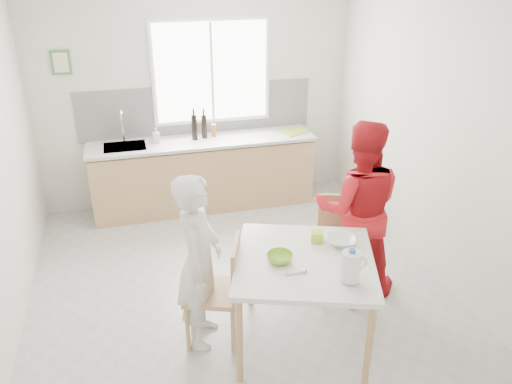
# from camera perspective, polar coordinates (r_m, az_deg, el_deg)

# --- Properties ---
(ground) EXTENTS (4.50, 4.50, 0.00)m
(ground) POSITION_cam_1_polar(r_m,az_deg,el_deg) (5.05, -1.88, -11.10)
(ground) COLOR #B7B7B2
(ground) RESTS_ON ground
(room_shell) EXTENTS (4.50, 4.50, 4.50)m
(room_shell) POSITION_cam_1_polar(r_m,az_deg,el_deg) (4.29, -2.19, 6.95)
(room_shell) COLOR silver
(room_shell) RESTS_ON ground
(window) EXTENTS (1.50, 0.06, 1.30)m
(window) POSITION_cam_1_polar(r_m,az_deg,el_deg) (6.42, -5.10, 13.52)
(window) COLOR white
(window) RESTS_ON room_shell
(backsplash) EXTENTS (3.00, 0.02, 0.65)m
(backsplash) POSITION_cam_1_polar(r_m,az_deg,el_deg) (6.52, -6.71, 9.32)
(backsplash) COLOR white
(backsplash) RESTS_ON room_shell
(picture_frame) EXTENTS (0.22, 0.03, 0.28)m
(picture_frame) POSITION_cam_1_polar(r_m,az_deg,el_deg) (6.33, -21.41, 13.62)
(picture_frame) COLOR #3E873D
(picture_frame) RESTS_ON room_shell
(kitchen_counter) EXTENTS (2.84, 0.64, 1.37)m
(kitchen_counter) POSITION_cam_1_polar(r_m,az_deg,el_deg) (6.51, -5.99, 1.81)
(kitchen_counter) COLOR tan
(kitchen_counter) RESTS_ON ground
(dining_table) EXTENTS (1.38, 1.38, 0.83)m
(dining_table) POSITION_cam_1_polar(r_m,az_deg,el_deg) (4.03, 5.59, -8.63)
(dining_table) COLOR white
(dining_table) RESTS_ON ground
(chair_left) EXTENTS (0.56, 0.56, 0.95)m
(chair_left) POSITION_cam_1_polar(r_m,az_deg,el_deg) (4.19, -4.01, -10.80)
(chair_left) COLOR tan
(chair_left) RESTS_ON ground
(chair_far) EXTENTS (0.56, 0.56, 0.96)m
(chair_far) POSITION_cam_1_polar(r_m,az_deg,el_deg) (4.87, 9.50, -5.53)
(chair_far) COLOR tan
(chair_far) RESTS_ON ground
(person_white) EXTENTS (0.53, 0.65, 1.53)m
(person_white) POSITION_cam_1_polar(r_m,az_deg,el_deg) (4.08, -6.52, -7.93)
(person_white) COLOR silver
(person_white) RESTS_ON ground
(person_red) EXTENTS (1.01, 0.89, 1.72)m
(person_red) POSITION_cam_1_polar(r_m,az_deg,el_deg) (4.75, 11.54, -1.91)
(person_red) COLOR red
(person_red) RESTS_ON ground
(bowl_green) EXTENTS (0.26, 0.26, 0.06)m
(bowl_green) POSITION_cam_1_polar(r_m,az_deg,el_deg) (3.92, 2.72, -7.50)
(bowl_green) COLOR #85C32D
(bowl_green) RESTS_ON dining_table
(bowl_white) EXTENTS (0.30, 0.30, 0.06)m
(bowl_white) POSITION_cam_1_polar(r_m,az_deg,el_deg) (4.20, 9.72, -5.52)
(bowl_white) COLOR white
(bowl_white) RESTS_ON dining_table
(milk_jug) EXTENTS (0.20, 0.14, 0.25)m
(milk_jug) POSITION_cam_1_polar(r_m,az_deg,el_deg) (3.70, 10.84, -8.26)
(milk_jug) COLOR white
(milk_jug) RESTS_ON dining_table
(green_box) EXTENTS (0.13, 0.13, 0.09)m
(green_box) POSITION_cam_1_polar(r_m,az_deg,el_deg) (4.20, 6.98, -5.06)
(green_box) COLOR #A5D030
(green_box) RESTS_ON dining_table
(spoon) EXTENTS (0.16, 0.01, 0.01)m
(spoon) POSITION_cam_1_polar(r_m,az_deg,el_deg) (3.79, 4.46, -9.23)
(spoon) COLOR #A5A5AA
(spoon) RESTS_ON dining_table
(cutting_board) EXTENTS (0.42, 0.37, 0.01)m
(cutting_board) POSITION_cam_1_polar(r_m,az_deg,el_deg) (6.58, 4.26, 6.84)
(cutting_board) COLOR #8AC12C
(cutting_board) RESTS_ON kitchen_counter
(wine_bottle_a) EXTENTS (0.07, 0.07, 0.32)m
(wine_bottle_a) POSITION_cam_1_polar(r_m,az_deg,el_deg) (6.30, -7.06, 7.36)
(wine_bottle_a) COLOR black
(wine_bottle_a) RESTS_ON kitchen_counter
(wine_bottle_b) EXTENTS (0.07, 0.07, 0.30)m
(wine_bottle_b) POSITION_cam_1_polar(r_m,az_deg,el_deg) (6.35, -5.95, 7.47)
(wine_bottle_b) COLOR black
(wine_bottle_b) RESTS_ON kitchen_counter
(jar_amber) EXTENTS (0.06, 0.06, 0.16)m
(jar_amber) POSITION_cam_1_polar(r_m,az_deg,el_deg) (6.42, -4.85, 7.04)
(jar_amber) COLOR #975E20
(jar_amber) RESTS_ON kitchen_counter
(soap_bottle) EXTENTS (0.09, 0.09, 0.18)m
(soap_bottle) POSITION_cam_1_polar(r_m,az_deg,el_deg) (6.29, -11.34, 6.38)
(soap_bottle) COLOR #999999
(soap_bottle) RESTS_ON kitchen_counter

